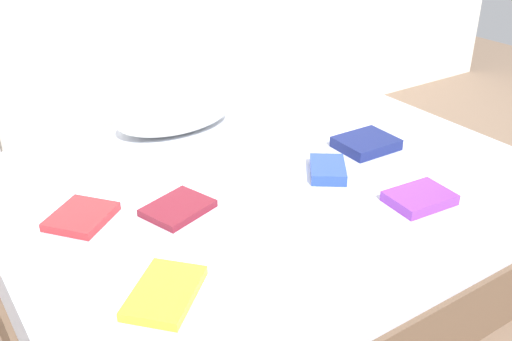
% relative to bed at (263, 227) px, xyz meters
% --- Properties ---
extents(ground_plane, '(8.00, 8.00, 0.00)m').
position_rel_bed_xyz_m(ground_plane, '(0.00, 0.00, -0.25)').
color(ground_plane, '#7F6651').
extents(bed, '(2.00, 1.50, 0.50)m').
position_rel_bed_xyz_m(bed, '(0.00, 0.00, 0.00)').
color(bed, brown).
rests_on(bed, ground).
extents(pillow, '(0.53, 0.31, 0.14)m').
position_rel_bed_xyz_m(pillow, '(-0.10, 0.54, 0.32)').
color(pillow, white).
rests_on(pillow, bed).
extents(textbook_maroon, '(0.25, 0.22, 0.03)m').
position_rel_bed_xyz_m(textbook_maroon, '(-0.40, -0.08, 0.27)').
color(textbook_maroon, maroon).
rests_on(textbook_maroon, bed).
extents(textbook_red, '(0.27, 0.26, 0.03)m').
position_rel_bed_xyz_m(textbook_red, '(-0.69, 0.04, 0.27)').
color(textbook_red, red).
rests_on(textbook_red, bed).
extents(textbook_white, '(0.22, 0.22, 0.02)m').
position_rel_bed_xyz_m(textbook_white, '(-0.12, 0.00, 0.26)').
color(textbook_white, white).
rests_on(textbook_white, bed).
extents(textbook_purple, '(0.23, 0.18, 0.04)m').
position_rel_bed_xyz_m(textbook_purple, '(0.31, -0.49, 0.27)').
color(textbook_purple, purple).
rests_on(textbook_purple, bed).
extents(textbook_navy, '(0.23, 0.19, 0.04)m').
position_rel_bed_xyz_m(textbook_navy, '(0.46, -0.07, 0.27)').
color(textbook_navy, navy).
rests_on(textbook_navy, bed).
extents(textbook_yellow, '(0.29, 0.28, 0.03)m').
position_rel_bed_xyz_m(textbook_yellow, '(-0.63, -0.45, 0.27)').
color(textbook_yellow, yellow).
rests_on(textbook_yellow, bed).
extents(textbook_blue, '(0.22, 0.23, 0.04)m').
position_rel_bed_xyz_m(textbook_blue, '(0.18, -0.16, 0.27)').
color(textbook_blue, '#2847B7').
rests_on(textbook_blue, bed).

